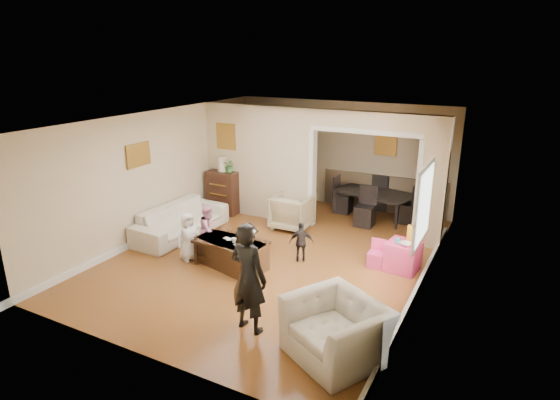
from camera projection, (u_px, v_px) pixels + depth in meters
The scene contains 27 objects.
floor at pixel (275, 255), 8.86m from camera, with size 7.00×7.00×0.00m, color brown.
partition_left at pixel (259, 162), 10.58m from camera, with size 2.75×0.18×2.60m, color beige.
partition_right at pixel (432, 183), 8.89m from camera, with size 0.55×0.18×2.60m, color beige.
partition_header at pixel (366, 120), 9.15m from camera, with size 2.22×0.18×0.35m, color beige.
window_pane at pixel (424, 205), 6.84m from camera, with size 0.03×0.95×1.10m, color white.
framed_art_partition at pixel (226, 136), 10.70m from camera, with size 0.45×0.03×0.55m, color brown.
framed_art_sofa_wall at pixel (138, 155), 9.00m from camera, with size 0.03×0.55×0.40m, color brown.
framed_art_alcove at pixel (386, 143), 10.75m from camera, with size 0.45×0.03×0.55m, color brown.
sofa at pixel (181, 221), 9.72m from camera, with size 2.22×0.87×0.65m, color silver.
armchair_back at pixel (292, 212), 10.10m from camera, with size 0.81×0.83×0.76m, color tan.
armchair_front at pixel (336, 330), 5.79m from camera, with size 1.17×1.02×0.76m, color silver.
dresser at pixel (223, 192), 11.04m from camera, with size 0.75×0.42×1.03m, color #321A0F.
table_lamp at pixel (222, 164), 10.82m from camera, with size 0.22×0.22×0.36m, color beige.
potted_plant at pixel (229, 166), 10.74m from camera, with size 0.29×0.25×0.32m, color #356D30.
coffee_table at pixel (231, 253), 8.34m from camera, with size 1.30×0.65×0.49m, color #352011.
coffee_cup at pixel (234, 240), 8.17m from camera, with size 0.09×0.09×0.09m, color silver.
play_table at pixel (403, 256), 8.18m from camera, with size 0.54×0.54×0.52m, color #E13B7E.
cereal_box at pixel (413, 234), 8.08m from camera, with size 0.20×0.07×0.30m, color yellow.
cyan_cup at pixel (398, 240), 8.09m from camera, with size 0.08×0.08×0.08m, color #26B9BE.
toy_block at pixel (399, 238), 8.24m from camera, with size 0.08×0.06×0.05m, color red.
play_bowl at pixel (406, 244), 7.97m from camera, with size 0.21×0.21×0.05m, color silver.
dining_table at pixel (373, 205), 10.80m from camera, with size 1.74×0.97×0.61m, color black.
adult_person at pixel (248, 278), 6.25m from camera, with size 0.58×0.38×1.60m, color black.
child_kneel_a at pixel (188, 237), 8.53m from camera, with size 0.44×0.29×0.91m, color white.
child_kneel_b at pixel (209, 229), 8.83m from camera, with size 0.46×0.36×0.95m, color pink.
child_toddler at pixel (301, 242), 8.47m from camera, with size 0.45×0.19×0.76m, color black.
craft_papers at pixel (237, 242), 8.22m from camera, with size 0.70×0.27×0.00m.
Camera 1 is at (3.84, -7.14, 3.71)m, focal length 29.58 mm.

